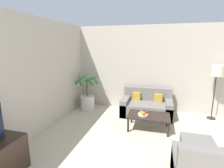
% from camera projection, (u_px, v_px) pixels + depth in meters
% --- Properties ---
extents(wall_back, '(8.46, 0.06, 2.70)m').
position_uv_depth(wall_back, '(186.00, 70.00, 5.29)').
color(wall_back, '#BCB2A3').
rests_on(wall_back, ground_plane).
extents(wall_left, '(0.06, 7.36, 2.70)m').
position_uv_depth(wall_left, '(18.00, 83.00, 3.43)').
color(wall_left, '#BCB2A3').
rests_on(wall_left, ground_plane).
extents(potted_palm, '(0.82, 0.80, 1.33)m').
position_uv_depth(potted_palm, '(87.00, 96.00, 5.77)').
color(potted_palm, beige).
rests_on(potted_palm, ground_plane).
extents(sofa_loveseat, '(1.48, 0.87, 0.78)m').
position_uv_depth(sofa_loveseat, '(146.00, 107.00, 5.30)').
color(sofa_loveseat, slate).
rests_on(sofa_loveseat, ground_plane).
extents(floor_lamp, '(0.33, 0.33, 1.57)m').
position_uv_depth(floor_lamp, '(217.00, 73.00, 4.78)').
color(floor_lamp, '#2D2823').
rests_on(floor_lamp, ground_plane).
extents(coffee_table, '(1.02, 0.64, 0.37)m').
position_uv_depth(coffee_table, '(149.00, 117.00, 4.35)').
color(coffee_table, black).
rests_on(coffee_table, ground_plane).
extents(fruit_bowl, '(0.26, 0.26, 0.04)m').
position_uv_depth(fruit_bowl, '(143.00, 115.00, 4.32)').
color(fruit_bowl, beige).
rests_on(fruit_bowl, coffee_table).
extents(apple_red, '(0.07, 0.07, 0.07)m').
position_uv_depth(apple_red, '(146.00, 112.00, 4.31)').
color(apple_red, red).
rests_on(apple_red, fruit_bowl).
extents(apple_green, '(0.08, 0.08, 0.08)m').
position_uv_depth(apple_green, '(141.00, 112.00, 4.34)').
color(apple_green, olive).
rests_on(apple_green, fruit_bowl).
extents(orange_fruit, '(0.09, 0.09, 0.09)m').
position_uv_depth(orange_fruit, '(143.00, 113.00, 4.23)').
color(orange_fruit, orange).
rests_on(orange_fruit, fruit_bowl).
extents(ottoman, '(0.56, 0.48, 0.39)m').
position_uv_depth(ottoman, '(197.00, 149.00, 3.21)').
color(ottoman, slate).
rests_on(ottoman, ground_plane).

